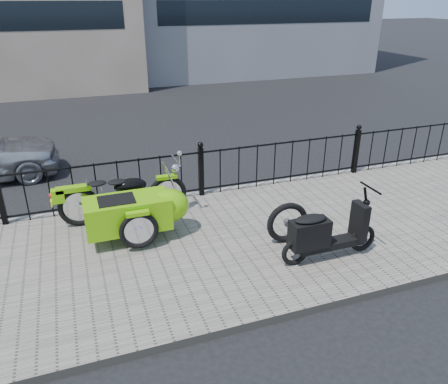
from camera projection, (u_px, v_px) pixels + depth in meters
name	position (u px, v px, depth m)	size (l,w,h in m)	color
ground	(224.00, 231.00, 7.47)	(120.00, 120.00, 0.00)	black
sidewalk	(235.00, 242.00, 7.02)	(30.00, 3.80, 0.12)	#686258
curb	(200.00, 195.00, 8.68)	(30.00, 0.10, 0.12)	gray
iron_fence	(201.00, 172.00, 8.35)	(14.11, 0.11, 1.08)	black
motorcycle_sidecar	(138.00, 207.00, 6.96)	(2.28, 1.48, 0.98)	black
scooter	(325.00, 234.00, 6.30)	(1.57, 0.46, 1.06)	black
spare_tire	(287.00, 223.00, 6.77)	(0.68, 0.68, 0.10)	black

